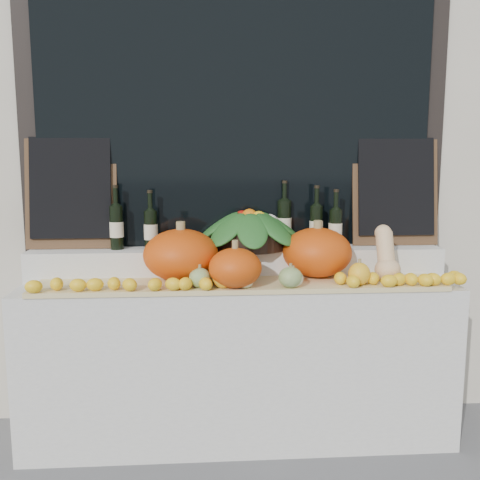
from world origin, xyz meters
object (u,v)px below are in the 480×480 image
at_px(produce_bowl, 249,229).
at_px(wine_bottle_tall, 284,222).
at_px(butternut_squash, 386,256).
at_px(pumpkin_left, 181,255).
at_px(pumpkin_right, 317,252).

bearing_deg(produce_bowl, wine_bottle_tall, 20.46).
bearing_deg(butternut_squash, produce_bowl, 160.89).
bearing_deg(pumpkin_left, produce_bowl, 26.07).
bearing_deg(wine_bottle_tall, pumpkin_left, -155.87).
bearing_deg(butternut_squash, pumpkin_right, 164.05).
bearing_deg(pumpkin_left, wine_bottle_tall, 24.13).
xyz_separation_m(pumpkin_left, produce_bowl, (0.37, 0.18, 0.11)).
relative_size(produce_bowl, wine_bottle_tall, 1.67).
relative_size(pumpkin_left, butternut_squash, 1.38).
bearing_deg(pumpkin_right, butternut_squash, -15.95).
distance_m(butternut_squash, wine_bottle_tall, 0.61).
bearing_deg(produce_bowl, butternut_squash, -19.11).
bearing_deg(pumpkin_left, pumpkin_right, 3.09).
relative_size(pumpkin_right, wine_bottle_tall, 0.99).
distance_m(produce_bowl, wine_bottle_tall, 0.22).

